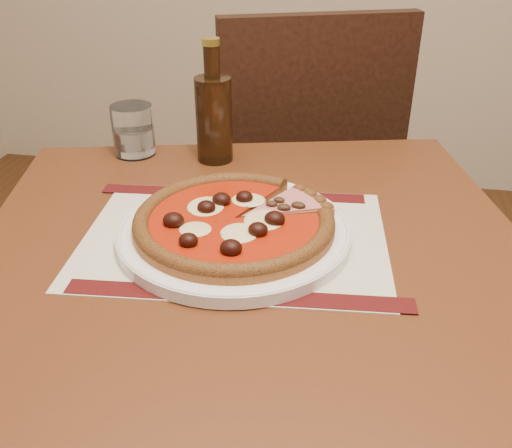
{
  "coord_description": "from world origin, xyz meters",
  "views": [
    {
      "loc": [
        -0.72,
        0.47,
        1.19
      ],
      "look_at": [
        -0.84,
        1.16,
        0.78
      ],
      "focal_mm": 40.0,
      "sensor_mm": 36.0,
      "label": 1
    }
  ],
  "objects_px": {
    "table": "(254,306)",
    "plate": "(234,232)",
    "pizza": "(234,220)",
    "chair_far": "(301,168)",
    "water_glass": "(133,130)",
    "bottle": "(214,115)"
  },
  "relations": [
    {
      "from": "table",
      "to": "plate",
      "type": "xyz_separation_m",
      "value": [
        -0.03,
        0.02,
        0.11
      ]
    },
    {
      "from": "plate",
      "to": "pizza",
      "type": "relative_size",
      "value": 1.17
    },
    {
      "from": "chair_far",
      "to": "plate",
      "type": "xyz_separation_m",
      "value": [
        -0.03,
        -0.7,
        0.21
      ]
    },
    {
      "from": "chair_far",
      "to": "water_glass",
      "type": "relative_size",
      "value": 10.05
    },
    {
      "from": "table",
      "to": "water_glass",
      "type": "relative_size",
      "value": 10.02
    },
    {
      "from": "water_glass",
      "to": "bottle",
      "type": "bearing_deg",
      "value": -0.09
    },
    {
      "from": "chair_far",
      "to": "pizza",
      "type": "bearing_deg",
      "value": 67.21
    },
    {
      "from": "table",
      "to": "pizza",
      "type": "distance_m",
      "value": 0.14
    },
    {
      "from": "chair_far",
      "to": "pizza",
      "type": "relative_size",
      "value": 3.33
    },
    {
      "from": "table",
      "to": "chair_far",
      "type": "relative_size",
      "value": 1.0
    },
    {
      "from": "pizza",
      "to": "bottle",
      "type": "distance_m",
      "value": 0.3
    },
    {
      "from": "pizza",
      "to": "water_glass",
      "type": "xyz_separation_m",
      "value": [
        -0.25,
        0.28,
        0.02
      ]
    },
    {
      "from": "table",
      "to": "bottle",
      "type": "bearing_deg",
      "value": 112.96
    },
    {
      "from": "table",
      "to": "bottle",
      "type": "distance_m",
      "value": 0.38
    },
    {
      "from": "pizza",
      "to": "bottle",
      "type": "xyz_separation_m",
      "value": [
        -0.09,
        0.28,
        0.06
      ]
    },
    {
      "from": "water_glass",
      "to": "chair_far",
      "type": "bearing_deg",
      "value": 56.22
    },
    {
      "from": "plate",
      "to": "water_glass",
      "type": "bearing_deg",
      "value": 132.51
    },
    {
      "from": "table",
      "to": "bottle",
      "type": "height_order",
      "value": "bottle"
    },
    {
      "from": "chair_far",
      "to": "water_glass",
      "type": "distance_m",
      "value": 0.57
    },
    {
      "from": "chair_far",
      "to": "water_glass",
      "type": "bearing_deg",
      "value": 35.97
    },
    {
      "from": "table",
      "to": "pizza",
      "type": "bearing_deg",
      "value": 144.44
    },
    {
      "from": "pizza",
      "to": "water_glass",
      "type": "distance_m",
      "value": 0.38
    }
  ]
}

